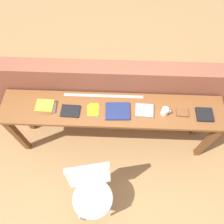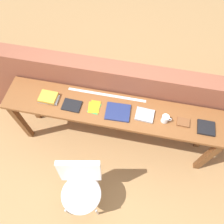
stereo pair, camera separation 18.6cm
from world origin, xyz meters
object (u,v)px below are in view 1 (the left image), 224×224
Objects in this scene: magazine_cycling at (70,111)px; mug at (165,111)px; chair_white_moulded at (91,191)px; book_repair_rightmost at (205,115)px; book_open_centre at (118,111)px; book_stack_leftmost at (45,107)px; leather_journal_brown at (182,112)px; pamphlet_pile_colourful at (93,110)px.

magazine_cycling is 1.87× the size of mug.
chair_white_moulded is 1.47m from book_repair_rightmost.
magazine_cycling is 1.03m from mug.
book_open_centre is (0.52, 0.02, 0.00)m from magazine_cycling.
book_open_centre is at bearing 179.82° from book_repair_rightmost.
chair_white_moulded is 1.16m from mug.
book_stack_leftmost is (-0.55, 0.80, 0.38)m from chair_white_moulded.
leather_journal_brown is at bearing -1.30° from book_open_centre.
pamphlet_pile_colourful is at bearing 179.04° from mug.
leather_journal_brown is at bearing 175.53° from book_repair_rightmost.
leather_journal_brown is at bearing -0.28° from book_stack_leftmost.
chair_white_moulded is at bearing -146.87° from book_repair_rightmost.
book_stack_leftmost is at bearing -178.51° from leather_journal_brown.
book_open_centre reaches higher than chair_white_moulded.
chair_white_moulded is at bearing -88.88° from pamphlet_pile_colourful.
magazine_cycling is at bearing -176.91° from leather_journal_brown.
pamphlet_pile_colourful is at bearing 175.22° from book_open_centre.
chair_white_moulded is 1.29m from leather_journal_brown.
magazine_cycling is at bearing -179.37° from book_repair_rightmost.
pamphlet_pile_colourful is 1.31× the size of leather_journal_brown.
book_stack_leftmost is at bearing 174.59° from magazine_cycling.
magazine_cycling is at bearing 179.51° from book_open_centre.
book_stack_leftmost is 1.07× the size of magazine_cycling.
book_repair_rightmost is (1.20, 0.77, 0.37)m from chair_white_moulded.
book_open_centre is at bearing -2.51° from pamphlet_pile_colourful.
book_stack_leftmost is 2.00× the size of mug.
book_open_centre is 2.05× the size of leather_journal_brown.
mug is at bearing 2.64° from magazine_cycling.
book_stack_leftmost is at bearing 179.10° from mug.
chair_white_moulded is 5.04× the size of book_repair_rightmost.
book_open_centre reaches higher than pamphlet_pile_colourful.
book_open_centre is 0.71m from leather_journal_brown.
book_repair_rightmost reaches higher than leather_journal_brown.
mug is at bearing -0.90° from book_stack_leftmost.
book_stack_leftmost reaches higher than book_repair_rightmost.
book_open_centre is 0.51m from mug.
book_open_centre is at bearing 3.59° from magazine_cycling.
book_repair_rightmost is (1.74, -0.03, -0.01)m from book_stack_leftmost.
chair_white_moulded is at bearing -138.69° from leather_journal_brown.
book_repair_rightmost is (0.24, -0.02, 0.00)m from leather_journal_brown.
mug is 0.85× the size of leather_journal_brown.
chair_white_moulded is at bearing -68.90° from magazine_cycling.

